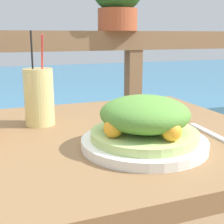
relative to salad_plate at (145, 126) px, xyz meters
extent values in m
cube|color=olive|center=(-0.10, 0.14, -0.07)|extent=(0.91, 0.72, 0.04)
cube|color=olive|center=(0.30, 0.44, -0.43)|extent=(0.06, 0.06, 0.68)
cube|color=brown|center=(-0.10, 0.85, 0.17)|extent=(2.80, 0.08, 0.09)
cube|color=brown|center=(0.36, 0.85, -0.33)|extent=(0.07, 0.07, 0.89)
cube|color=teal|center=(-0.10, 3.35, -0.57)|extent=(12.00, 4.00, 0.41)
cylinder|color=white|center=(0.00, 0.00, -0.04)|extent=(0.28, 0.28, 0.02)
cylinder|color=#B7D17A|center=(0.00, 0.00, -0.02)|extent=(0.24, 0.24, 0.02)
ellipsoid|color=#568E38|center=(0.00, 0.00, 0.03)|extent=(0.19, 0.19, 0.08)
sphere|color=#F9A328|center=(0.08, 0.02, 0.01)|extent=(0.04, 0.04, 0.04)
sphere|color=#F9A328|center=(-0.01, 0.08, 0.01)|extent=(0.04, 0.04, 0.04)
sphere|color=#F9A328|center=(-0.08, -0.02, 0.01)|extent=(0.04, 0.04, 0.04)
sphere|color=#F9A328|center=(0.02, -0.08, 0.01)|extent=(0.04, 0.04, 0.04)
cylinder|color=#DBCC7F|center=(-0.19, 0.26, 0.03)|extent=(0.08, 0.08, 0.15)
cylinder|color=black|center=(-0.20, 0.27, 0.10)|extent=(0.01, 0.06, 0.22)
cylinder|color=red|center=(-0.18, 0.26, 0.09)|extent=(0.01, 0.09, 0.21)
cylinder|color=#A34C2D|center=(0.27, 0.85, 0.26)|extent=(0.19, 0.19, 0.10)
cube|color=silver|center=(0.20, 0.02, -0.05)|extent=(0.03, 0.18, 0.00)
camera|label=1|loc=(-0.30, -0.58, 0.19)|focal=50.00mm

